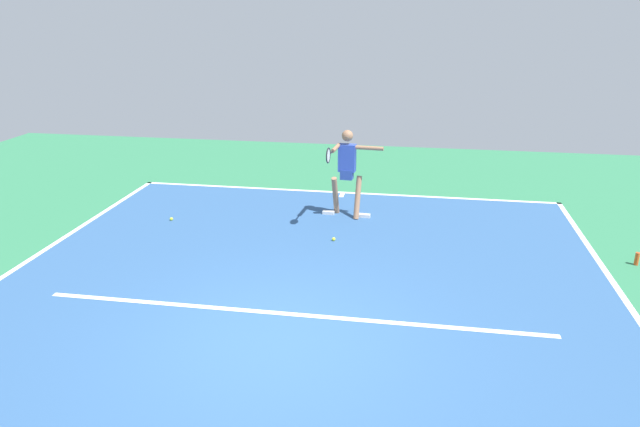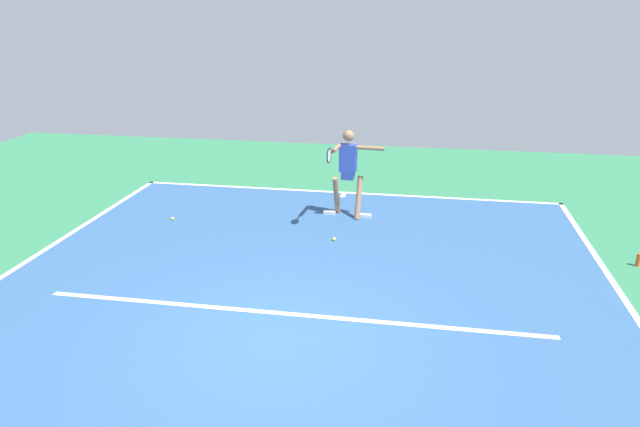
% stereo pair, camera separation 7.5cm
% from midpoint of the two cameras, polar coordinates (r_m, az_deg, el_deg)
% --- Properties ---
extents(ground_plane, '(22.95, 22.95, 0.00)m').
position_cam_midpoint_polar(ground_plane, '(7.79, -3.95, -12.23)').
color(ground_plane, '#2D754C').
extents(court_surface, '(9.68, 13.10, 0.00)m').
position_cam_midpoint_polar(court_surface, '(7.79, -3.95, -12.22)').
color(court_surface, '#2D5484').
rests_on(court_surface, ground_plane).
extents(court_line_baseline_near, '(9.68, 0.10, 0.01)m').
position_cam_midpoint_polar(court_line_baseline_near, '(13.65, 2.54, 2.05)').
color(court_line_baseline_near, white).
rests_on(court_line_baseline_near, ground_plane).
extents(court_line_service, '(7.26, 0.10, 0.01)m').
position_cam_midpoint_polar(court_line_service, '(8.38, -2.78, -9.71)').
color(court_line_service, white).
rests_on(court_line_service, ground_plane).
extents(court_line_centre_mark, '(0.10, 0.30, 0.01)m').
position_cam_midpoint_polar(court_line_centre_mark, '(13.46, 2.43, 1.80)').
color(court_line_centre_mark, white).
rests_on(court_line_centre_mark, ground_plane).
extents(tennis_player, '(1.23, 1.26, 1.81)m').
position_cam_midpoint_polar(tennis_player, '(11.79, 2.91, 4.46)').
color(tennis_player, '#9E7051').
rests_on(tennis_player, ground_plane).
extents(tennis_ball_far_corner, '(0.07, 0.07, 0.07)m').
position_cam_midpoint_polar(tennis_ball_far_corner, '(12.23, -13.96, -0.48)').
color(tennis_ball_far_corner, '#CCE033').
rests_on(tennis_ball_far_corner, ground_plane).
extents(tennis_ball_by_baseline, '(0.07, 0.07, 0.07)m').
position_cam_midpoint_polar(tennis_ball_by_baseline, '(10.83, 1.58, -2.50)').
color(tennis_ball_by_baseline, '#CCE033').
rests_on(tennis_ball_by_baseline, ground_plane).
extents(water_bottle, '(0.07, 0.07, 0.22)m').
position_cam_midpoint_polar(water_bottle, '(11.13, 28.67, -3.97)').
color(water_bottle, '#D84C1E').
rests_on(water_bottle, ground_plane).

